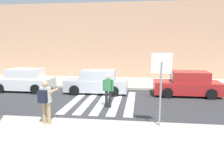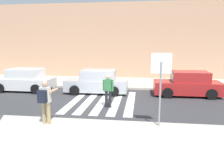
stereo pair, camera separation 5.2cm
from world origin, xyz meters
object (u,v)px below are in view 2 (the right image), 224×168
Objects in this scene: parked_car_red at (188,84)px; parked_car_white at (24,80)px; stop_sign at (161,73)px; parked_car_silver at (97,82)px; photographer_with_backpack at (45,99)px; pedestrian_crossing at (108,89)px.

parked_car_white is at bearing 180.00° from parked_car_red.
stop_sign reaches higher than parked_car_silver.
photographer_with_backpack is at bearing -174.65° from stop_sign.
pedestrian_crossing reaches higher than parked_car_white.
stop_sign is 6.42m from parked_car_red.
stop_sign is at bearing -33.63° from parked_car_white.
stop_sign reaches higher than parked_car_red.
parked_car_white is at bearing 125.07° from photographer_with_backpack.
parked_car_red is (6.61, 6.27, -0.44)m from photographer_with_backpack.
photographer_with_backpack reaches higher than parked_car_silver.
stop_sign reaches higher than photographer_with_backpack.
stop_sign is at bearing -58.29° from parked_car_silver.
parked_car_red is (2.21, 5.85, -1.46)m from stop_sign.
pedestrian_crossing is at bearing -144.84° from parked_car_red.
parked_car_red is (11.00, 0.00, 0.00)m from parked_car_white.
photographer_with_backpack is at bearing -54.93° from parked_car_white.
stop_sign is at bearing 5.35° from photographer_with_backpack.
parked_car_white is (-6.41, 3.24, -0.25)m from pedestrian_crossing.
parked_car_red is at bearing 69.35° from stop_sign.
parked_car_silver is (-1.23, 3.24, -0.25)m from pedestrian_crossing.
pedestrian_crossing is 7.19m from parked_car_white.
pedestrian_crossing reaches higher than parked_car_red.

